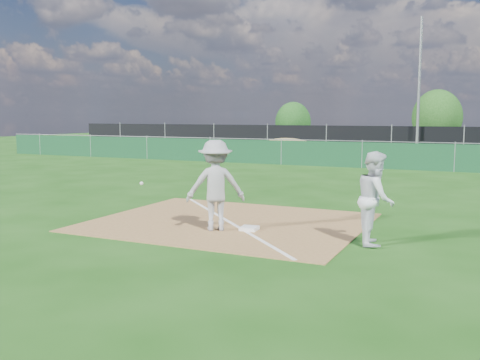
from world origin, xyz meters
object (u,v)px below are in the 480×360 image
object	(u,v)px
light_pole	(419,88)
runner	(375,198)
play_at_first	(216,185)
car_left	(299,137)
car_mid	(365,140)
tree_mid	(437,118)
first_base	(249,228)
tree_left	(293,122)

from	to	relation	value
light_pole	runner	bearing A→B (deg)	-85.05
play_at_first	car_left	distance (m)	29.21
light_pole	car_left	distance (m)	11.13
car_mid	tree_mid	bearing A→B (deg)	-46.79
first_base	tree_mid	size ratio (longest dim) A/B	0.08
light_pole	car_mid	size ratio (longest dim) A/B	1.70
play_at_first	light_pole	bearing A→B (deg)	86.57
runner	car_left	distance (m)	30.04
tree_left	light_pole	bearing A→B (deg)	-42.47
runner	tree_mid	size ratio (longest dim) A/B	0.41
play_at_first	tree_mid	distance (m)	33.49
runner	tree_left	size ratio (longest dim) A/B	0.50
light_pole	car_mid	distance (m)	6.29
car_left	tree_left	xyz separation A→B (m)	(-2.16, 4.76, 0.99)
car_mid	tree_left	xyz separation A→B (m)	(-7.44, 6.50, 1.04)
first_base	runner	size ratio (longest dim) A/B	0.20
light_pole	car_mid	xyz separation A→B (m)	(-3.83, 3.82, -3.22)
light_pole	car_left	world-z (taller)	light_pole
play_at_first	runner	distance (m)	3.31
light_pole	car_left	xyz separation A→B (m)	(-9.11, 5.56, -3.17)
car_left	tree_mid	distance (m)	10.71
runner	car_mid	distance (m)	26.83
tree_left	tree_mid	world-z (taller)	tree_mid
first_base	car_left	size ratio (longest dim) A/B	0.07
play_at_first	car_mid	world-z (taller)	play_at_first
first_base	play_at_first	world-z (taller)	play_at_first
first_base	tree_mid	distance (m)	33.22
car_mid	car_left	bearing A→B (deg)	54.35
light_pole	car_mid	world-z (taller)	light_pole
runner	car_left	world-z (taller)	runner
tree_left	first_base	bearing A→B (deg)	-72.06
light_pole	runner	distance (m)	22.68
tree_mid	car_left	bearing A→B (deg)	-150.28
light_pole	runner	world-z (taller)	light_pole
light_pole	first_base	xyz separation A→B (m)	(-0.70, -22.32, -3.94)
play_at_first	tree_left	size ratio (longest dim) A/B	0.68
first_base	car_left	xyz separation A→B (m)	(-8.41, 27.87, 0.78)
car_left	light_pole	bearing A→B (deg)	-142.50
first_base	play_at_first	distance (m)	1.17
runner	car_left	xyz separation A→B (m)	(-11.05, 27.94, -0.06)
play_at_first	car_left	world-z (taller)	play_at_first
play_at_first	car_left	size ratio (longest dim) A/B	0.50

